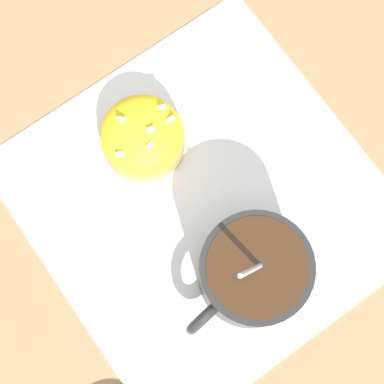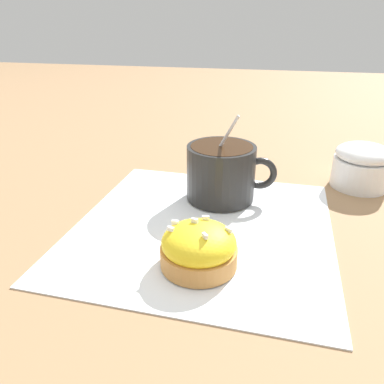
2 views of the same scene
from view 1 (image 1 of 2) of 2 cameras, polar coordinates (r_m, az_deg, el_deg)
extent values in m
plane|color=#93704C|center=(0.59, 1.02, -0.88)|extent=(3.00, 3.00, 0.00)
cube|color=white|center=(0.59, 1.03, -0.85)|extent=(0.31, 0.30, 0.00)
cylinder|color=black|center=(0.54, 5.47, -7.09)|extent=(0.09, 0.09, 0.07)
cylinder|color=#331E0F|center=(0.51, 5.79, -6.73)|extent=(0.08, 0.08, 0.01)
torus|color=black|center=(0.53, 1.38, -10.83)|extent=(0.01, 0.05, 0.04)
ellipsoid|color=silver|center=(0.56, 2.93, -8.85)|extent=(0.02, 0.02, 0.01)
cylinder|color=silver|center=(0.52, 6.49, -6.29)|extent=(0.01, 0.06, 0.11)
cylinder|color=#C18442|center=(0.59, -4.36, 4.69)|extent=(0.08, 0.08, 0.02)
ellipsoid|color=yellow|center=(0.58, -4.48, 5.18)|extent=(0.07, 0.07, 0.04)
cube|color=white|center=(0.56, -6.27, 6.42)|extent=(0.01, 0.01, 0.00)
cube|color=white|center=(0.57, -2.65, 7.53)|extent=(0.01, 0.01, 0.00)
cube|color=white|center=(0.56, -1.90, 6.45)|extent=(0.00, 0.01, 0.00)
cube|color=white|center=(0.56, -3.68, 5.57)|extent=(0.00, 0.01, 0.00)
cube|color=white|center=(0.56, -6.44, 3.36)|extent=(0.01, 0.01, 0.00)
cube|color=white|center=(0.55, -3.76, 4.11)|extent=(0.00, 0.01, 0.00)
camera|label=2|loc=(0.59, -33.09, 30.61)|focal=35.00mm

